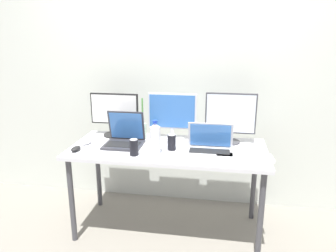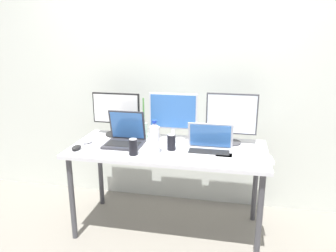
{
  "view_description": "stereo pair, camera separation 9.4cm",
  "coord_description": "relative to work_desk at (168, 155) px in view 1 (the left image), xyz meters",
  "views": [
    {
      "loc": [
        0.41,
        -2.45,
        1.63
      ],
      "look_at": [
        0.0,
        0.0,
        0.92
      ],
      "focal_mm": 35.0,
      "sensor_mm": 36.0,
      "label": 1
    },
    {
      "loc": [
        0.5,
        -2.44,
        1.63
      ],
      "look_at": [
        0.0,
        0.0,
        0.92
      ],
      "focal_mm": 35.0,
      "sensor_mm": 36.0,
      "label": 2
    }
  ],
  "objects": [
    {
      "name": "monitor_right",
      "position": [
        0.49,
        0.21,
        0.29
      ],
      "size": [
        0.42,
        0.18,
        0.42
      ],
      "color": "#38383D",
      "rests_on": "work_desk"
    },
    {
      "name": "ground_plane",
      "position": [
        0.0,
        0.0,
        -0.67
      ],
      "size": [
        16.0,
        16.0,
        0.0
      ],
      "primitive_type": "plane",
      "color": "gray"
    },
    {
      "name": "mouse_by_keyboard",
      "position": [
        -0.7,
        -0.2,
        0.09
      ],
      "size": [
        0.08,
        0.11,
        0.04
      ],
      "primitive_type": "ellipsoid",
      "rotation": [
        0.0,
        0.0,
        -0.15
      ],
      "color": "black",
      "rests_on": "work_desk"
    },
    {
      "name": "work_desk",
      "position": [
        0.0,
        0.0,
        0.0
      ],
      "size": [
        1.57,
        0.7,
        0.74
      ],
      "color": "#424247",
      "rests_on": "ground"
    },
    {
      "name": "water_bottle",
      "position": [
        -0.07,
        -0.15,
        0.19
      ],
      "size": [
        0.08,
        0.08,
        0.26
      ],
      "color": "silver",
      "rests_on": "work_desk"
    },
    {
      "name": "bamboo_vase",
      "position": [
        -0.25,
        0.19,
        0.15
      ],
      "size": [
        0.06,
        0.06,
        0.36
      ],
      "color": "#B2D1B7",
      "rests_on": "work_desk"
    },
    {
      "name": "laptop_silver",
      "position": [
        -0.36,
        0.01,
        0.13
      ],
      "size": [
        0.3,
        0.26,
        0.27
      ],
      "color": "#2D2D33",
      "rests_on": "work_desk"
    },
    {
      "name": "soda_can_near_keyboard",
      "position": [
        0.04,
        -0.05,
        0.13
      ],
      "size": [
        0.07,
        0.07,
        0.13
      ],
      "color": "black",
      "rests_on": "work_desk"
    },
    {
      "name": "monitor_center",
      "position": [
        -0.0,
        0.21,
        0.28
      ],
      "size": [
        0.41,
        0.21,
        0.4
      ],
      "color": "silver",
      "rests_on": "work_desk"
    },
    {
      "name": "mouse_by_laptop",
      "position": [
        -0.68,
        -0.03,
        0.09
      ],
      "size": [
        0.09,
        0.11,
        0.04
      ],
      "primitive_type": "ellipsoid",
      "rotation": [
        0.0,
        0.0,
        -0.33
      ],
      "color": "silver",
      "rests_on": "work_desk"
    },
    {
      "name": "monitor_left",
      "position": [
        -0.52,
        0.24,
        0.27
      ],
      "size": [
        0.43,
        0.21,
        0.38
      ],
      "color": "black",
      "rests_on": "work_desk"
    },
    {
      "name": "laptop_secondary",
      "position": [
        0.34,
        -0.04,
        0.12
      ],
      "size": [
        0.35,
        0.21,
        0.22
      ],
      "color": "#B7B7BC",
      "rests_on": "work_desk"
    },
    {
      "name": "wall_back",
      "position": [
        0.0,
        0.59,
        0.63
      ],
      "size": [
        7.0,
        0.08,
        2.6
      ],
      "primitive_type": "cube",
      "color": "silver",
      "rests_on": "ground"
    },
    {
      "name": "soda_can_by_laptop",
      "position": [
        -0.22,
        -0.21,
        0.13
      ],
      "size": [
        0.07,
        0.07,
        0.13
      ],
      "color": "black",
      "rests_on": "work_desk"
    },
    {
      "name": "keyboard_main",
      "position": [
        0.59,
        -0.16,
        0.08
      ],
      "size": [
        0.42,
        0.17,
        0.02
      ],
      "primitive_type": "cube",
      "rotation": [
        0.0,
        0.0,
        0.07
      ],
      "color": "white",
      "rests_on": "work_desk"
    }
  ]
}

